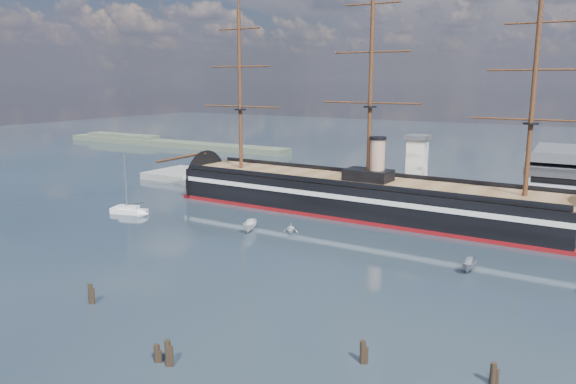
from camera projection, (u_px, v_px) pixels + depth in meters
The scene contains 13 objects.
ground at pixel (342, 239), 105.42m from camera, with size 600.00×600.00×0.00m, color black.
quay at pixel (448, 208), 130.64m from camera, with size 180.00×18.00×2.00m, color slate.
quay_tower at pixel (417, 166), 129.72m from camera, with size 5.00×5.00×15.00m.
shoreline at pixel (156, 142), 255.19m from camera, with size 120.00×10.00×4.00m.
warship at pixel (352, 196), 125.10m from camera, with size 113.10×18.81×53.94m.
sailboat at pixel (129, 210), 125.10m from camera, with size 8.69×4.63×13.34m.
motorboat_a at pixel (250, 232), 110.70m from camera, with size 6.85×2.51×2.74m, color white.
motorboat_c at pixel (469, 271), 87.77m from camera, with size 5.99×2.20×2.40m, color gray.
motorboat_d at pixel (291, 233), 109.93m from camera, with size 5.51×2.39×2.02m, color silver.
piling_near_left at pixel (91, 304), 75.22m from camera, with size 0.64×0.64×3.48m, color black.
piling_near_mid at pixel (157, 362), 59.74m from camera, with size 0.64×0.64×2.68m, color black.
piling_near_right at pixel (362, 363), 59.46m from camera, with size 0.64×0.64×3.22m, color black.
piling_extra at pixel (168, 366), 58.90m from camera, with size 0.64×0.64×3.59m, color black.
Camera 1 is at (43.47, -52.37, 29.58)m, focal length 35.00 mm.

